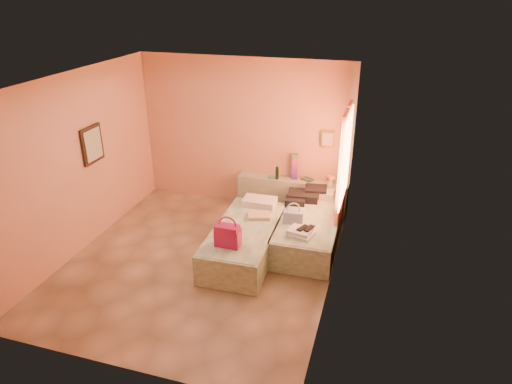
% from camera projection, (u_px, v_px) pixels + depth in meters
% --- Properties ---
extents(ground, '(4.50, 4.50, 0.00)m').
position_uv_depth(ground, '(201.00, 262.00, 7.12)').
color(ground, tan).
rests_on(ground, ground).
extents(room_walls, '(4.02, 4.51, 2.81)m').
position_uv_depth(room_walls, '(223.00, 143.00, 6.81)').
color(room_walls, tan).
rests_on(room_walls, ground).
extents(headboard_ledge, '(2.05, 0.30, 0.65)m').
position_uv_depth(headboard_ledge, '(292.00, 195.00, 8.56)').
color(headboard_ledge, '#A3AF8F').
rests_on(headboard_ledge, ground).
extents(bed_left, '(0.94, 2.02, 0.50)m').
position_uv_depth(bed_left, '(245.00, 241.00, 7.21)').
color(bed_left, beige).
rests_on(bed_left, ground).
extents(bed_right, '(0.94, 2.02, 0.50)m').
position_uv_depth(bed_right, '(309.00, 229.00, 7.54)').
color(bed_right, beige).
rests_on(bed_right, ground).
extents(water_bottle, '(0.07, 0.07, 0.23)m').
position_uv_depth(water_bottle, '(277.00, 173.00, 8.40)').
color(water_bottle, '#14371C').
rests_on(water_bottle, headboard_ledge).
extents(rainbow_box, '(0.13, 0.13, 0.48)m').
position_uv_depth(rainbow_box, '(295.00, 167.00, 8.36)').
color(rainbow_box, '#AC1554').
rests_on(rainbow_box, headboard_ledge).
extents(small_dish, '(0.16, 0.16, 0.03)m').
position_uv_depth(small_dish, '(271.00, 177.00, 8.49)').
color(small_dish, '#559C75').
rests_on(small_dish, headboard_ledge).
extents(green_book, '(0.24, 0.21, 0.03)m').
position_uv_depth(green_book, '(307.00, 179.00, 8.39)').
color(green_book, '#294C31').
rests_on(green_book, headboard_ledge).
extents(flower_vase, '(0.21, 0.21, 0.23)m').
position_uv_depth(flower_vase, '(330.00, 179.00, 8.16)').
color(flower_vase, silver).
rests_on(flower_vase, headboard_ledge).
extents(magenta_handbag, '(0.36, 0.21, 0.34)m').
position_uv_depth(magenta_handbag, '(228.00, 235.00, 6.54)').
color(magenta_handbag, '#AC1554').
rests_on(magenta_handbag, bed_left).
extents(khaki_garment, '(0.40, 0.36, 0.06)m').
position_uv_depth(khaki_garment, '(259.00, 216.00, 7.38)').
color(khaki_garment, tan).
rests_on(khaki_garment, bed_left).
extents(clothes_pile, '(0.60, 0.60, 0.17)m').
position_uv_depth(clothes_pile, '(306.00, 195.00, 7.96)').
color(clothes_pile, black).
rests_on(clothes_pile, bed_right).
extents(blue_handbag, '(0.33, 0.18, 0.20)m').
position_uv_depth(blue_handbag, '(293.00, 217.00, 7.18)').
color(blue_handbag, '#3C5890').
rests_on(blue_handbag, bed_right).
extents(towel_stack, '(0.41, 0.38, 0.10)m').
position_uv_depth(towel_stack, '(301.00, 233.00, 6.83)').
color(towel_stack, silver).
rests_on(towel_stack, bed_right).
extents(sandal_pair, '(0.23, 0.26, 0.02)m').
position_uv_depth(sandal_pair, '(306.00, 228.00, 6.84)').
color(sandal_pair, black).
rests_on(sandal_pair, towel_stack).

